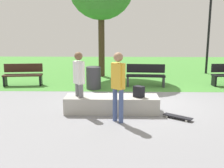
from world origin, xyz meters
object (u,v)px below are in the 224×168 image
(backpack_on_ledge, at_px, (139,92))
(trash_bin, at_px, (94,78))
(skateboard_by_ledge, at_px, (178,117))
(lamp_post, at_px, (210,18))
(park_bench_by_oak, at_px, (146,75))
(skater_performing_trick, at_px, (118,81))
(park_bench_center_lawn, at_px, (23,74))
(concrete_ledge, at_px, (112,104))
(skater_watching, at_px, (79,77))

(backpack_on_ledge, relative_size, trash_bin, 0.36)
(skateboard_by_ledge, bearing_deg, lamp_post, 67.76)
(park_bench_by_oak, xyz_separation_m, trash_bin, (-2.13, -0.59, -0.03))
(lamp_post, xyz_separation_m, trash_bin, (-5.66, -3.86, -2.43))
(skater_performing_trick, bearing_deg, backpack_on_ledge, 52.90)
(skateboard_by_ledge, height_order, trash_bin, trash_bin)
(park_bench_center_lawn, relative_size, lamp_post, 0.34)
(concrete_ledge, relative_size, lamp_post, 0.56)
(skateboard_by_ledge, relative_size, trash_bin, 0.85)
(concrete_ledge, height_order, park_bench_center_lawn, park_bench_center_lawn)
(park_bench_by_oak, distance_m, lamp_post, 5.38)
(backpack_on_ledge, bearing_deg, lamp_post, 100.18)
(concrete_ledge, distance_m, skater_watching, 1.23)
(skater_performing_trick, xyz_separation_m, trash_bin, (-0.99, 3.88, -0.63))
(skater_performing_trick, height_order, park_bench_by_oak, skater_performing_trick)
(skater_performing_trick, xyz_separation_m, skateboard_by_ledge, (1.62, 0.26, -1.01))
(park_bench_center_lawn, bearing_deg, skateboard_by_ledge, -36.88)
(concrete_ledge, xyz_separation_m, park_bench_by_oak, (1.33, 3.61, 0.25))
(concrete_ledge, bearing_deg, skateboard_by_ledge, -18.42)
(skater_watching, xyz_separation_m, trash_bin, (0.13, 3.09, -0.59))
(trash_bin, bearing_deg, skateboard_by_ledge, -54.30)
(skateboard_by_ledge, bearing_deg, park_bench_center_lawn, 143.12)
(skater_performing_trick, bearing_deg, concrete_ledge, 102.14)
(lamp_post, bearing_deg, backpack_on_ledge, -120.40)
(concrete_ledge, relative_size, trash_bin, 3.02)
(skateboard_by_ledge, xyz_separation_m, lamp_post, (3.06, 7.48, 2.81))
(skater_performing_trick, xyz_separation_m, park_bench_center_lawn, (-4.03, 4.50, -0.60))
(park_bench_by_oak, bearing_deg, skater_watching, -121.53)
(skater_performing_trick, distance_m, park_bench_center_lawn, 6.07)
(backpack_on_ledge, xyz_separation_m, park_bench_by_oak, (0.55, 3.68, -0.15))
(park_bench_by_oak, bearing_deg, backpack_on_ledge, -98.46)
(skater_performing_trick, height_order, skater_watching, skater_performing_trick)
(skater_watching, distance_m, lamp_post, 9.23)
(skateboard_by_ledge, distance_m, park_bench_center_lawn, 7.07)
(park_bench_center_lawn, height_order, lamp_post, lamp_post)
(skateboard_by_ledge, bearing_deg, trash_bin, 125.70)
(skateboard_by_ledge, height_order, lamp_post, lamp_post)
(concrete_ledge, xyz_separation_m, skater_performing_trick, (0.18, -0.86, 0.84))
(backpack_on_ledge, bearing_deg, skateboard_by_ledge, 13.37)
(backpack_on_ledge, height_order, trash_bin, trash_bin)
(skateboard_by_ledge, bearing_deg, backpack_on_ledge, 152.79)
(skater_performing_trick, xyz_separation_m, lamp_post, (4.68, 7.74, 1.80))
(skater_performing_trick, height_order, trash_bin, skater_performing_trick)
(concrete_ledge, xyz_separation_m, lamp_post, (4.86, 6.88, 2.64))
(lamp_post, bearing_deg, skateboard_by_ledge, -112.24)
(trash_bin, bearing_deg, backpack_on_ledge, -62.96)
(skateboard_by_ledge, bearing_deg, concrete_ledge, 161.58)
(trash_bin, bearing_deg, lamp_post, 34.29)
(backpack_on_ledge, relative_size, skater_watching, 0.18)
(park_bench_by_oak, height_order, lamp_post, lamp_post)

